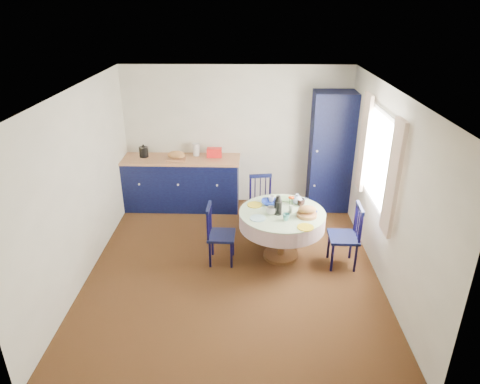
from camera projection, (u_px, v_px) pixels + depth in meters
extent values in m
plane|color=black|center=(233.00, 267.00, 6.10)|extent=(4.50, 4.50, 0.00)
plane|color=white|center=(232.00, 91.00, 5.07)|extent=(4.50, 4.50, 0.00)
cube|color=white|center=(237.00, 137.00, 7.63)|extent=(4.00, 0.02, 2.50)
cube|color=white|center=(81.00, 186.00, 5.62)|extent=(0.02, 4.50, 2.50)
cube|color=white|center=(386.00, 188.00, 5.55)|extent=(0.02, 4.50, 2.50)
plane|color=white|center=(382.00, 162.00, 5.72)|extent=(0.00, 1.20, 1.20)
cube|color=white|center=(393.00, 179.00, 5.07)|extent=(0.05, 0.34, 1.45)
cube|color=white|center=(364.00, 143.00, 6.34)|extent=(0.05, 0.34, 1.45)
cube|color=black|center=(181.00, 184.00, 7.72)|extent=(2.06, 0.65, 0.90)
cube|color=#B97854|center=(180.00, 159.00, 7.52)|extent=(2.12, 0.69, 0.04)
cube|color=#B51514|center=(214.00, 153.00, 7.52)|extent=(0.26, 0.14, 0.16)
cube|color=#B97854|center=(176.00, 159.00, 7.44)|extent=(0.34, 0.25, 0.02)
ellipsoid|color=#C0774A|center=(176.00, 155.00, 7.41)|extent=(0.31, 0.20, 0.13)
cylinder|color=silver|center=(196.00, 150.00, 7.59)|extent=(0.12, 0.12, 0.22)
cube|color=black|center=(331.00, 152.00, 7.46)|extent=(0.75, 0.54, 2.11)
cylinder|color=white|center=(318.00, 151.00, 7.18)|extent=(0.04, 0.02, 0.04)
cylinder|color=white|center=(315.00, 186.00, 7.44)|extent=(0.04, 0.02, 0.04)
cylinder|color=brown|center=(280.00, 255.00, 6.35)|extent=(0.51, 0.51, 0.05)
cylinder|color=brown|center=(281.00, 235.00, 6.21)|extent=(0.11, 0.11, 0.67)
cylinder|color=brown|center=(282.00, 214.00, 6.07)|extent=(1.17, 1.17, 0.03)
cylinder|color=white|center=(282.00, 220.00, 6.11)|extent=(1.23, 1.23, 0.22)
cylinder|color=white|center=(282.00, 212.00, 6.06)|extent=(1.23, 1.23, 0.01)
cylinder|color=#93C4CF|center=(258.00, 218.00, 5.87)|extent=(0.22, 0.22, 0.01)
cylinder|color=gold|center=(305.00, 227.00, 5.64)|extent=(0.22, 0.22, 0.01)
cylinder|color=navy|center=(310.00, 211.00, 6.07)|extent=(0.22, 0.22, 0.01)
cylinder|color=#82B873|center=(286.00, 199.00, 6.44)|extent=(0.22, 0.22, 0.01)
cylinder|color=gold|center=(255.00, 205.00, 6.26)|extent=(0.22, 0.22, 0.01)
cylinder|color=#A26D40|center=(307.00, 215.00, 5.93)|extent=(0.28, 0.28, 0.05)
ellipsoid|color=#C0774A|center=(307.00, 210.00, 5.90)|extent=(0.26, 0.16, 0.11)
cube|color=silver|center=(273.00, 209.00, 6.10)|extent=(0.10, 0.07, 0.04)
cylinder|color=black|center=(231.00, 255.00, 6.02)|extent=(0.03, 0.03, 0.41)
cylinder|color=black|center=(233.00, 243.00, 6.31)|extent=(0.03, 0.03, 0.41)
cylinder|color=black|center=(210.00, 255.00, 6.03)|extent=(0.03, 0.03, 0.41)
cylinder|color=black|center=(213.00, 243.00, 6.32)|extent=(0.03, 0.03, 0.41)
cube|color=black|center=(221.00, 235.00, 6.08)|extent=(0.39, 0.41, 0.04)
cylinder|color=black|center=(208.00, 227.00, 5.85)|extent=(0.03, 0.03, 0.45)
cylinder|color=black|center=(210.00, 216.00, 6.14)|extent=(0.03, 0.03, 0.45)
cube|color=black|center=(209.00, 208.00, 5.91)|extent=(0.05, 0.36, 0.06)
cylinder|color=black|center=(208.00, 225.00, 5.92)|extent=(0.02, 0.02, 0.38)
cylinder|color=black|center=(209.00, 222.00, 6.00)|extent=(0.02, 0.02, 0.38)
cylinder|color=black|center=(210.00, 219.00, 6.08)|extent=(0.02, 0.02, 0.38)
cylinder|color=black|center=(253.00, 223.00, 6.89)|extent=(0.03, 0.03, 0.42)
cylinder|color=black|center=(273.00, 222.00, 6.92)|extent=(0.03, 0.03, 0.42)
cylinder|color=black|center=(250.00, 214.00, 7.17)|extent=(0.03, 0.03, 0.42)
cylinder|color=black|center=(270.00, 213.00, 7.20)|extent=(0.03, 0.03, 0.42)
cube|color=black|center=(262.00, 205.00, 6.95)|extent=(0.45, 0.43, 0.04)
cylinder|color=black|center=(250.00, 188.00, 6.99)|extent=(0.03, 0.03, 0.46)
cylinder|color=black|center=(270.00, 187.00, 7.03)|extent=(0.03, 0.03, 0.46)
cube|color=black|center=(261.00, 176.00, 6.92)|extent=(0.37, 0.08, 0.06)
cylinder|color=black|center=(255.00, 189.00, 7.01)|extent=(0.02, 0.02, 0.39)
cylinder|color=black|center=(260.00, 189.00, 7.02)|extent=(0.02, 0.02, 0.39)
cylinder|color=black|center=(265.00, 189.00, 7.03)|extent=(0.02, 0.02, 0.39)
cylinder|color=black|center=(329.00, 245.00, 6.25)|extent=(0.04, 0.04, 0.43)
cylinder|color=black|center=(332.00, 258.00, 5.94)|extent=(0.04, 0.04, 0.43)
cylinder|color=black|center=(351.00, 245.00, 6.23)|extent=(0.04, 0.04, 0.43)
cylinder|color=black|center=(355.00, 258.00, 5.92)|extent=(0.04, 0.04, 0.43)
cube|color=black|center=(343.00, 237.00, 5.99)|extent=(0.41, 0.43, 0.04)
cylinder|color=black|center=(356.00, 217.00, 6.04)|extent=(0.04, 0.04, 0.48)
cylinder|color=black|center=(361.00, 228.00, 5.73)|extent=(0.04, 0.04, 0.48)
cube|color=black|center=(360.00, 208.00, 5.79)|extent=(0.05, 0.38, 0.06)
cylinder|color=black|center=(357.00, 220.00, 5.97)|extent=(0.02, 0.02, 0.40)
cylinder|color=black|center=(358.00, 224.00, 5.89)|extent=(0.02, 0.02, 0.40)
cylinder|color=black|center=(359.00, 227.00, 5.81)|extent=(0.02, 0.02, 0.40)
imported|color=silver|center=(271.00, 211.00, 5.97)|extent=(0.14, 0.14, 0.11)
imported|color=#337170|center=(286.00, 217.00, 5.82)|extent=(0.10, 0.10, 0.09)
imported|color=black|center=(301.00, 202.00, 6.24)|extent=(0.13, 0.13, 0.10)
imported|color=silver|center=(271.00, 199.00, 6.35)|extent=(0.10, 0.10, 0.09)
imported|color=navy|center=(270.00, 202.00, 6.28)|extent=(0.25, 0.25, 0.06)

